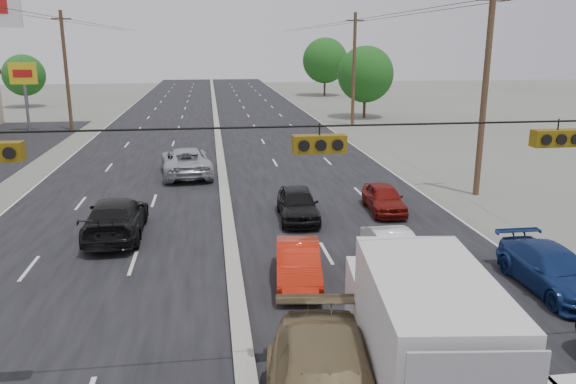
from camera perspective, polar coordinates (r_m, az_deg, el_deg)
name	(u,v)px	position (r m, az deg, el deg)	size (l,w,h in m)	color
road_surface	(219,147)	(41.27, -7.01, 4.51)	(20.00, 160.00, 0.02)	black
center_median	(219,146)	(41.25, -7.02, 4.65)	(0.50, 160.00, 0.20)	gray
utility_pole_left_c	(66,71)	(52.04, -21.61, 11.40)	(1.60, 0.30, 10.00)	#422D1E
utility_pole_right_b	(485,92)	(28.85, 19.36, 9.60)	(1.60, 0.30, 10.00)	#422D1E
utility_pole_right_c	(354,69)	(52.32, 6.71, 12.33)	(1.60, 0.30, 10.00)	#422D1E
traffic_signals	(314,142)	(10.95, 2.68, 5.11)	(25.00, 0.30, 0.54)	black
pole_sign_far	(24,79)	(52.98, -25.27, 10.31)	(2.20, 0.25, 6.00)	slate
tree_left_far	(24,75)	(73.87, -25.25, 10.68)	(4.80, 4.80, 6.12)	#382619
tree_right_mid	(365,74)	(57.83, 7.87, 11.76)	(5.60, 5.60, 7.14)	#382619
tree_right_far	(325,61)	(82.33, 3.78, 13.19)	(6.40, 6.40, 8.16)	#382619
box_truck	(419,332)	(12.13, 13.12, -13.73)	(2.87, 6.43, 3.16)	black
red_sedan	(298,264)	(17.74, 1.02, -7.35)	(1.35, 3.87, 1.27)	red
queue_car_a	(298,204)	(23.98, 0.99, -1.24)	(1.63, 4.06, 1.38)	black
queue_car_b	(394,251)	(19.17, 10.75, -5.94)	(1.31, 3.76, 1.24)	silver
queue_car_d	(552,270)	(19.07, 25.26, -7.19)	(1.82, 4.47, 1.30)	navy
queue_car_e	(384,199)	(25.45, 9.72, -0.66)	(1.47, 3.66, 1.25)	maroon
oncoming_near	(116,218)	(22.89, -17.07, -2.52)	(2.13, 5.23, 1.52)	black
oncoming_far	(186,162)	(32.62, -10.34, 3.05)	(2.65, 5.75, 1.60)	#A4A6AC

